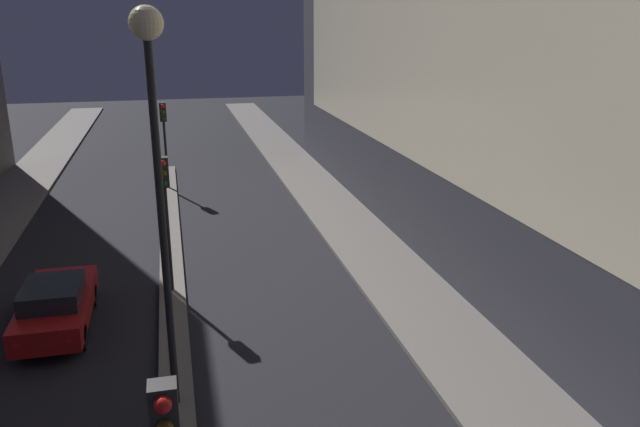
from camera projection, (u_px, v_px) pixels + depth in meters
The scene contains 5 objects.
median_strip at pixel (172, 279), 20.20m from camera, with size 0.78×32.49×0.14m.
traffic_light_mid at pixel (165, 194), 18.31m from camera, with size 0.32×0.42×4.18m.
traffic_light_far at pixel (164, 126), 29.98m from camera, with size 0.32×0.42×4.18m.
street_lamp at pixel (154, 121), 11.77m from camera, with size 0.64×0.64×8.24m.
car_left_lane at pixel (56, 305), 16.85m from camera, with size 1.72×4.24×1.46m.
Camera 1 is at (0.29, -2.00, 8.15)m, focal length 35.00 mm.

